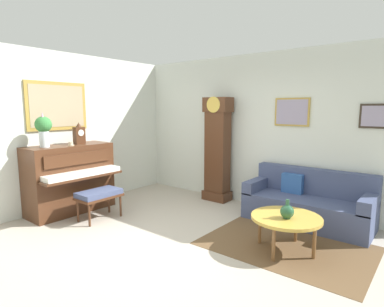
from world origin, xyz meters
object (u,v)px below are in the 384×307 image
(coffee_table, at_px, (286,219))
(teacup, at_px, (71,144))
(piano_bench, at_px, (99,195))
(couch, at_px, (308,203))
(mantel_clock, at_px, (79,134))
(flower_vase, at_px, (44,128))
(grandfather_clock, at_px, (217,152))
(green_jug, at_px, (287,212))
(piano, at_px, (71,178))

(coffee_table, distance_m, teacup, 3.68)
(piano_bench, height_order, couch, couch)
(mantel_clock, bearing_deg, flower_vase, -90.05)
(couch, bearing_deg, coffee_table, -83.99)
(flower_vase, bearing_deg, grandfather_clock, 58.44)
(teacup, bearing_deg, mantel_clock, 111.42)
(piano_bench, xyz_separation_m, grandfather_clock, (0.88, 2.13, 0.56))
(grandfather_clock, height_order, couch, grandfather_clock)
(flower_vase, bearing_deg, couch, 35.70)
(coffee_table, distance_m, green_jug, 0.14)
(grandfather_clock, xyz_separation_m, couch, (1.84, -0.14, -0.65))
(coffee_table, height_order, flower_vase, flower_vase)
(piano_bench, distance_m, couch, 3.37)
(mantel_clock, relative_size, teacup, 3.28)
(grandfather_clock, relative_size, mantel_clock, 5.34)
(mantel_clock, height_order, teacup, mantel_clock)
(coffee_table, bearing_deg, couch, 96.01)
(couch, distance_m, mantel_clock, 4.05)
(couch, bearing_deg, grandfather_clock, 175.66)
(grandfather_clock, distance_m, green_jug, 2.47)
(coffee_table, relative_size, teacup, 7.59)
(flower_vase, bearing_deg, mantel_clock, 89.95)
(coffee_table, height_order, teacup, teacup)
(piano, bearing_deg, coffee_table, 13.63)
(couch, height_order, mantel_clock, mantel_clock)
(grandfather_clock, relative_size, coffee_table, 2.31)
(teacup, bearing_deg, green_jug, 12.94)
(grandfather_clock, xyz_separation_m, green_jug, (2.00, -1.40, -0.42))
(teacup, xyz_separation_m, green_jug, (3.52, 0.81, -0.66))
(grandfather_clock, relative_size, couch, 1.07)
(mantel_clock, bearing_deg, green_jug, 9.31)
(green_jug, bearing_deg, grandfather_clock, 145.01)
(grandfather_clock, relative_size, flower_vase, 3.50)
(piano_bench, distance_m, teacup, 1.03)
(coffee_table, bearing_deg, piano, -166.37)
(piano, xyz_separation_m, coffee_table, (3.57, 0.87, -0.17))
(mantel_clock, height_order, flower_vase, flower_vase)
(couch, bearing_deg, flower_vase, -144.30)
(piano_bench, bearing_deg, green_jug, 14.18)
(piano_bench, bearing_deg, teacup, -172.79)
(piano, height_order, teacup, teacup)
(piano_bench, bearing_deg, coffee_table, 15.58)
(green_jug, bearing_deg, couch, 97.19)
(grandfather_clock, height_order, flower_vase, grandfather_clock)
(couch, height_order, coffee_table, couch)
(piano, xyz_separation_m, teacup, (0.09, -0.01, 0.61))
(piano, height_order, green_jug, piano)
(coffee_table, distance_m, mantel_clock, 3.75)
(piano, distance_m, piano_bench, 0.75)
(flower_vase, bearing_deg, green_jug, 18.66)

